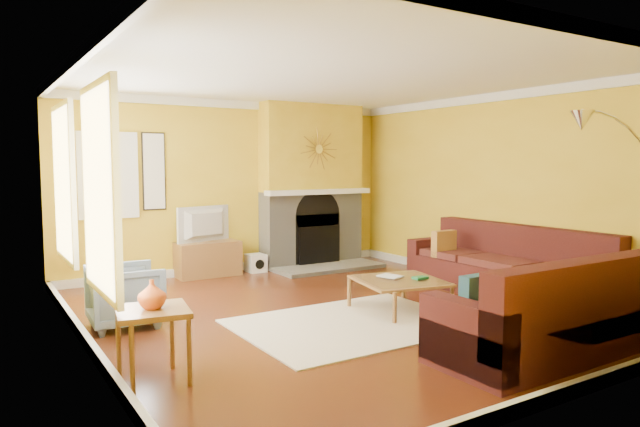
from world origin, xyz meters
TOP-DOWN VIEW (x-y plane):
  - floor at (0.00, 0.00)m, footprint 5.50×6.00m
  - ceiling at (0.00, 0.00)m, footprint 5.50×6.00m
  - wall_back at (0.00, 3.01)m, footprint 5.50×0.02m
  - wall_front at (0.00, -3.01)m, footprint 5.50×0.02m
  - wall_left at (-2.76, 0.00)m, footprint 0.02×6.00m
  - wall_right at (2.76, 0.00)m, footprint 0.02×6.00m
  - baseboard at (0.00, 0.00)m, footprint 5.50×6.00m
  - crown_molding at (0.00, 0.00)m, footprint 5.50×6.00m
  - window_left_near at (-2.72, 1.30)m, footprint 0.06×1.22m
  - window_left_far at (-2.72, -0.60)m, footprint 0.06×1.22m
  - window_back at (-1.90, 2.96)m, footprint 0.82×0.06m
  - wall_art at (-1.25, 2.97)m, footprint 0.34×0.04m
  - fireplace at (1.35, 2.80)m, footprint 1.80×0.40m
  - mantel at (1.35, 2.56)m, footprint 1.92×0.22m
  - hearth at (1.35, 2.25)m, footprint 1.80×0.70m
  - sunburst at (1.35, 2.57)m, footprint 0.70×0.04m
  - rug at (-0.17, -0.55)m, footprint 2.40×1.80m
  - sectional_sofa at (1.20, -0.89)m, footprint 3.11×3.62m
  - coffee_table at (0.64, -0.36)m, footprint 1.11×1.11m
  - media_console at (-0.52, 2.78)m, footprint 0.96×0.43m
  - tv at (-0.52, 2.78)m, footprint 0.93×0.38m
  - subwoofer at (0.25, 2.70)m, footprint 0.28×0.28m
  - armchair at (-2.24, 0.67)m, footprint 0.75×0.73m
  - side_table at (-2.43, -1.05)m, footprint 0.62×0.62m
  - vase at (-2.43, -1.05)m, footprint 0.23×0.23m
  - book at (0.50, -0.27)m, footprint 0.27×0.32m
  - arc_lamp at (1.42, -2.53)m, footprint 1.36×0.36m

SIDE VIEW (x-z plane):
  - floor at x=0.00m, z-range -0.02..0.00m
  - rug at x=-0.17m, z-range 0.00..0.02m
  - hearth at x=1.35m, z-range 0.00..0.06m
  - baseboard at x=0.00m, z-range 0.00..0.12m
  - subwoofer at x=0.25m, z-range 0.00..0.28m
  - coffee_table at x=0.64m, z-range 0.00..0.37m
  - media_console at x=-0.52m, z-range 0.00..0.53m
  - side_table at x=-2.43m, z-range 0.00..0.59m
  - armchair at x=-2.24m, z-range 0.00..0.66m
  - book at x=0.50m, z-range 0.37..0.40m
  - sectional_sofa at x=1.20m, z-range 0.00..0.90m
  - vase at x=-2.43m, z-range 0.59..0.82m
  - tv at x=-0.52m, z-range 0.53..1.07m
  - arc_lamp at x=1.42m, z-range 0.00..2.14m
  - mantel at x=1.35m, z-range 1.21..1.29m
  - wall_back at x=0.00m, z-range 0.00..2.70m
  - wall_front at x=0.00m, z-range 0.00..2.70m
  - wall_left at x=-2.76m, z-range 0.00..2.70m
  - wall_right at x=2.76m, z-range 0.00..2.70m
  - fireplace at x=1.35m, z-range 0.00..2.70m
  - window_left_near at x=-2.72m, z-range 0.64..2.36m
  - window_left_far at x=-2.72m, z-range 0.64..2.36m
  - window_back at x=-1.90m, z-range 0.94..2.16m
  - wall_art at x=-1.25m, z-range 1.03..2.17m
  - sunburst at x=1.35m, z-range 1.60..2.30m
  - crown_molding at x=0.00m, z-range 2.58..2.70m
  - ceiling at x=0.00m, z-range 2.70..2.72m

